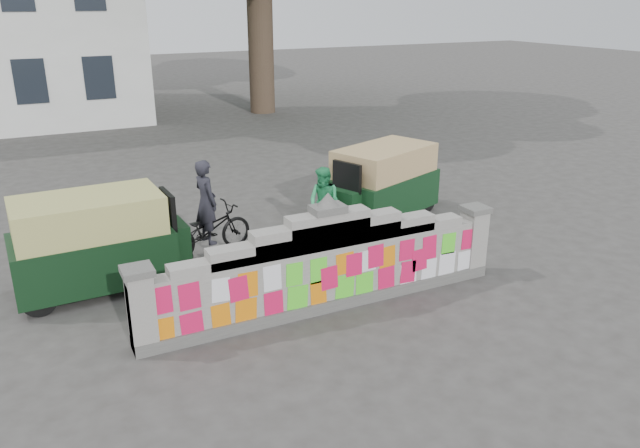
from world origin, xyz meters
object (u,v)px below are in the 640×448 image
Objects in this scene: cyclist_rider at (207,214)px; rickshaw_left at (96,241)px; rickshaw_right at (382,181)px; cyclist_bike at (208,230)px; pedestrian at (324,203)px.

rickshaw_left reaches higher than cyclist_rider.
rickshaw_right is (6.48, 1.01, -0.02)m from rickshaw_left.
rickshaw_left reaches higher than rickshaw_right.
cyclist_bike is at bearing 14.85° from rickshaw_left.
rickshaw_right is (1.79, 0.56, 0.10)m from pedestrian.
pedestrian is 0.49× the size of rickshaw_left.
cyclist_rider is at bearing 14.85° from rickshaw_left.
rickshaw_right is (4.30, 0.34, 0.37)m from cyclist_bike.
rickshaw_right reaches higher than pedestrian.
cyclist_rider is at bearing -16.34° from rickshaw_right.
cyclist_bike is at bearing -121.59° from pedestrian.
cyclist_bike is 0.61× the size of rickshaw_right.
cyclist_bike is 0.61× the size of rickshaw_left.
cyclist_bike is 0.35m from cyclist_rider.
cyclist_bike is 4.33m from rickshaw_right.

